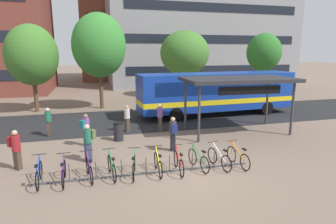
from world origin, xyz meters
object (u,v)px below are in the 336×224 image
parked_bicycle_purple_1 (64,173)px  trash_bin (118,131)px  city_bus (218,92)px  transit_shelter (239,81)px  parked_bicycle_green_3 (112,167)px  commuter_maroon_pack_4 (160,116)px  commuter_red_pack_6 (16,147)px  parked_bicycle_white_8 (219,159)px  commuter_black_pack_5 (128,117)px  parked_bicycle_green_7 (198,160)px  parked_bicycle_red_6 (179,163)px  commuter_teal_pack_2 (48,120)px  parked_bicycle_yellow_5 (158,164)px  street_tree_0 (185,53)px  commuter_olive_pack_0 (88,140)px  parked_bicycle_blue_0 (39,174)px  parked_bicycle_purple_2 (89,170)px  parked_bicycle_green_4 (134,166)px  commuter_teal_pack_3 (86,128)px  parked_bicycle_orange_9 (238,157)px  street_tree_2 (32,55)px  street_tree_3 (264,53)px  commuter_navy_pack_1 (173,132)px  street_tree_1 (99,46)px

parked_bicycle_purple_1 → trash_bin: trash_bin is taller
city_bus → transit_shelter: 5.05m
parked_bicycle_green_3 → commuter_maroon_pack_4: size_ratio=1.02×
city_bus → commuter_red_pack_6: size_ratio=7.18×
parked_bicycle_white_8 → commuter_black_pack_5: bearing=15.6°
parked_bicycle_green_7 → parked_bicycle_red_6: bearing=85.9°
commuter_red_pack_6 → city_bus: bearing=70.8°
commuter_teal_pack_2 → parked_bicycle_white_8: bearing=48.0°
parked_bicycle_yellow_5 → street_tree_0: 20.35m
commuter_olive_pack_0 → parked_bicycle_blue_0: bearing=17.2°
parked_bicycle_green_7 → commuter_maroon_pack_4: commuter_maroon_pack_4 is taller
parked_bicycle_purple_2 → street_tree_0: 21.30m
trash_bin → commuter_maroon_pack_4: bearing=24.9°
parked_bicycle_green_4 → commuter_maroon_pack_4: (2.48, 5.90, 0.59)m
parked_bicycle_green_4 → parked_bicycle_yellow_5: (0.97, 0.00, 0.00)m
transit_shelter → commuter_olive_pack_0: 9.15m
parked_bicycle_red_6 → commuter_teal_pack_3: 5.67m
commuter_red_pack_6 → street_tree_0: size_ratio=0.24×
parked_bicycle_purple_1 → parked_bicycle_orange_9: same height
parked_bicycle_blue_0 → parked_bicycle_red_6: size_ratio=1.00×
parked_bicycle_yellow_5 → street_tree_0: bearing=-18.6°
street_tree_2 → trash_bin: bearing=-59.1°
trash_bin → street_tree_3: size_ratio=0.15×
parked_bicycle_white_8 → commuter_maroon_pack_4: size_ratio=1.01×
commuter_teal_pack_3 → trash_bin: size_ratio=1.63×
commuter_navy_pack_1 → commuter_red_pack_6: bearing=95.2°
parked_bicycle_green_7 → parked_bicycle_white_8: (0.88, -0.11, 0.00)m
street_tree_0 → parked_bicycle_orange_9: bearing=-101.6°
parked_bicycle_red_6 → parked_bicycle_green_7: size_ratio=1.01×
trash_bin → commuter_red_pack_6: bearing=-147.3°
trash_bin → street_tree_0: street_tree_0 is taller
trash_bin → street_tree_1: 10.62m
street_tree_2 → commuter_maroon_pack_4: bearing=-44.8°
parked_bicycle_red_6 → parked_bicycle_purple_1: bearing=91.8°
parked_bicycle_red_6 → transit_shelter: 7.33m
transit_shelter → street_tree_1: (-7.50, 9.70, 2.17)m
transit_shelter → commuter_teal_pack_3: (-8.68, -0.25, -2.12)m
commuter_black_pack_5 → commuter_red_pack_6: bearing=8.1°
parked_bicycle_orange_9 → commuter_black_pack_5: size_ratio=1.05×
parked_bicycle_green_7 → commuter_maroon_pack_4: (-0.21, 5.92, 0.59)m
transit_shelter → city_bus: bearing=81.1°
parked_bicycle_blue_0 → commuter_teal_pack_3: size_ratio=1.03×
parked_bicycle_green_7 → parked_bicycle_white_8: same height
city_bus → street_tree_1: bearing=147.3°
transit_shelter → street_tree_2: (-12.65, 9.64, 1.40)m
parked_bicycle_green_7 → commuter_black_pack_5: bearing=9.8°
parked_bicycle_blue_0 → parked_bicycle_green_7: 6.14m
parked_bicycle_purple_1 → parked_bicycle_yellow_5: 3.56m
parked_bicycle_yellow_5 → parked_bicycle_blue_0: bearing=90.4°
parked_bicycle_yellow_5 → parked_bicycle_red_6: (0.83, -0.09, 0.00)m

